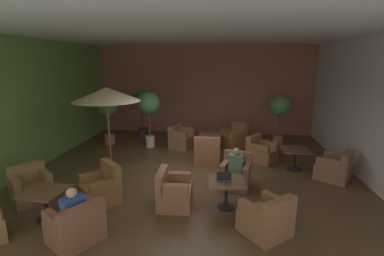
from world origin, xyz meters
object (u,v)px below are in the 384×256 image
cafe_table_rear_right (295,154)px  potted_tree_mid_right (108,111)px  armchair_front_left_east (267,219)px  armchair_front_right_south (181,139)px  armchair_rear_right_north (335,168)px  patron_blue_shirt (236,162)px  armchair_mid_center_east (102,189)px  armchair_mid_center_south (31,187)px  potted_tree_left_corner (280,110)px  patron_by_window (73,206)px  armchair_front_right_east (234,138)px  potted_tree_right_corner (149,106)px  iced_drink_cup (223,176)px  armchair_front_left_south (236,174)px  armchair_front_left_north (173,192)px  armchair_mid_center_north (76,226)px  armchair_rear_right_east (261,152)px  patio_umbrella_tall_red (106,95)px  open_laptop (224,177)px  cafe_table_mid_center (45,198)px  armchair_front_right_north (207,153)px  potted_tree_mid_left (142,105)px  cafe_table_front_left (226,186)px

cafe_table_rear_right → potted_tree_mid_right: size_ratio=0.41×
armchair_front_left_east → armchair_front_right_south: size_ratio=1.06×
armchair_rear_right_north → patron_blue_shirt: (-2.65, -0.80, 0.36)m
cafe_table_rear_right → armchair_mid_center_east: bearing=-151.6°
armchair_rear_right_north → armchair_mid_center_south: bearing=-164.2°
armchair_mid_center_south → patron_blue_shirt: 4.82m
patron_blue_shirt → potted_tree_mid_right: bearing=145.1°
potted_tree_left_corner → armchair_mid_center_east: bearing=-132.1°
potted_tree_left_corner → patron_by_window: potted_tree_left_corner is taller
armchair_mid_center_east → armchair_rear_right_north: size_ratio=0.96×
armchair_front_right_east → cafe_table_rear_right: size_ratio=1.43×
potted_tree_right_corner → iced_drink_cup: potted_tree_right_corner is taller
armchair_front_left_south → patron_blue_shirt: size_ratio=1.40×
armchair_front_left_north → armchair_front_left_east: 2.04m
armchair_mid_center_east → armchair_front_left_north: bearing=1.1°
armchair_front_left_north → armchair_front_left_east: bearing=-23.7°
armchair_front_right_south → armchair_mid_center_north: 5.78m
cafe_table_rear_right → patron_blue_shirt: bearing=-141.4°
potted_tree_mid_right → iced_drink_cup: bearing=-44.0°
cafe_table_rear_right → armchair_rear_right_north: bearing=-33.6°
armchair_rear_right_east → patio_umbrella_tall_red: 5.03m
armchair_front_left_south → armchair_rear_right_east: bearing=66.7°
armchair_mid_center_north → armchair_mid_center_south: (-1.81, 1.32, 0.01)m
armchair_mid_center_north → potted_tree_right_corner: size_ratio=0.51×
armchair_rear_right_east → potted_tree_left_corner: potted_tree_left_corner is taller
armchair_mid_center_south → patron_by_window: bearing=-36.0°
armchair_front_left_east → open_laptop: size_ratio=3.41×
cafe_table_mid_center → patron_blue_shirt: 4.26m
iced_drink_cup → potted_tree_mid_right: bearing=136.0°
potted_tree_mid_right → open_laptop: size_ratio=5.87×
armchair_front_right_north → armchair_mid_center_south: armchair_front_right_north is taller
armchair_front_left_east → armchair_mid_center_south: (-5.13, 0.70, 0.00)m
patron_blue_shirt → iced_drink_cup: size_ratio=5.62×
armchair_front_left_north → potted_tree_mid_left: size_ratio=0.43×
open_laptop → potted_tree_right_corner: bearing=123.8°
armchair_front_left_east → armchair_front_right_east: bearing=94.8°
armchair_front_right_south → armchair_rear_right_east: size_ratio=0.94×
armchair_front_right_south → armchair_front_right_east: bearing=10.5°
armchair_mid_center_north → iced_drink_cup: (2.51, 1.62, 0.37)m
armchair_rear_right_north → potted_tree_right_corner: potted_tree_right_corner is taller
armchair_front_right_south → armchair_mid_center_north: (-0.95, -5.70, -0.02)m
armchair_mid_center_east → patron_blue_shirt: bearing=21.3°
armchair_front_left_east → armchair_front_right_south: bearing=115.0°
armchair_front_left_east → armchair_front_right_east: size_ratio=0.99×
armchair_front_right_east → armchair_rear_right_east: 1.67m
armchair_front_right_south → cafe_table_front_left: bearing=-68.7°
armchair_front_left_north → cafe_table_rear_right: bearing=39.0°
armchair_front_right_east → iced_drink_cup: bearing=-94.6°
armchair_front_right_south → armchair_front_left_east: bearing=-65.0°
armchair_front_left_south → potted_tree_left_corner: 4.47m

